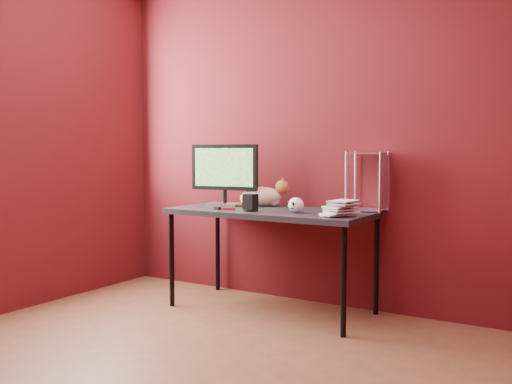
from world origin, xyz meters
The scene contains 11 objects.
room centered at (0.00, 0.00, 1.45)m, with size 3.52×3.52×2.61m.
desk centered at (-0.15, 1.37, 0.70)m, with size 1.50×0.70×0.75m.
monitor centered at (-0.62, 1.44, 1.02)m, with size 0.55×0.22×0.48m.
cat centered at (-0.35, 1.56, 0.83)m, with size 0.41×0.33×0.22m.
skull_mug centered at (0.11, 1.26, 0.81)m, with size 0.11×0.12×0.11m.
speaker centered at (-0.22, 1.19, 0.81)m, with size 0.11×0.11×0.12m.
book_stack centered at (0.39, 1.26, 1.35)m, with size 0.23×0.25×1.19m.
wire_rack centered at (0.49, 1.63, 0.96)m, with size 0.26×0.21×0.43m.
pocket_knife centered at (-0.40, 1.17, 0.76)m, with size 0.09×0.02×0.02m, color #A50C16.
black_gadget centered at (-0.48, 1.15, 0.76)m, with size 0.05×0.03×0.02m, color black.
washer centered at (-0.42, 1.08, 0.75)m, with size 0.04×0.04×0.00m, color #B4B3B9.
Camera 1 is at (1.93, -2.24, 1.17)m, focal length 40.00 mm.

